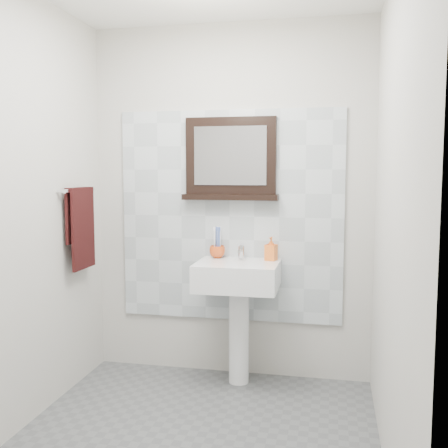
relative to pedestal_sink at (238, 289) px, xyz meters
The scene contains 13 objects.
floor 1.11m from the pedestal_sink, 96.48° to the right, with size 2.00×2.20×0.01m, color #55585A.
back_wall 0.62m from the pedestal_sink, 113.65° to the left, with size 2.00×0.01×2.50m, color #BAB8B1.
front_wall 2.06m from the pedestal_sink, 92.88° to the right, with size 2.00×0.01×2.50m, color #BAB8B1.
left_wall 1.52m from the pedestal_sink, 141.53° to the right, with size 0.01×2.20×2.50m, color #BAB8B1.
right_wall 1.38m from the pedestal_sink, 44.12° to the right, with size 0.01×2.20×2.50m, color #BAB8B1.
splashback 0.53m from the pedestal_sink, 114.82° to the left, with size 1.60×0.02×1.50m, color silver.
pedestal_sink is the anchor object (origin of this frame).
toothbrush_cup 0.32m from the pedestal_sink, 141.05° to the left, with size 0.11×0.11×0.09m, color #D44A18.
toothbrushes 0.38m from the pedestal_sink, 140.49° to the left, with size 0.05×0.04×0.21m.
soap_dispenser 0.36m from the pedestal_sink, 27.87° to the left, with size 0.07×0.07×0.16m, color #F1441C.
framed_mirror 0.89m from the pedestal_sink, 115.04° to the left, with size 0.68×0.11×0.58m.
towel_bar 1.26m from the pedestal_sink, 168.99° to the right, with size 0.07×0.40×0.03m.
hand_towel 1.15m from the pedestal_sink, 168.92° to the right, with size 0.06×0.30×0.55m.
Camera 1 is at (0.72, -2.57, 1.47)m, focal length 42.00 mm.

